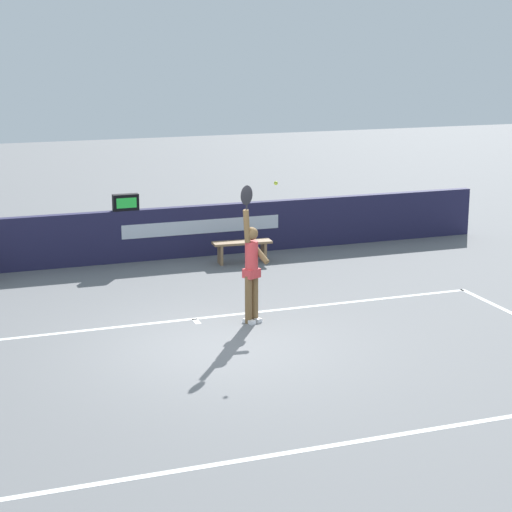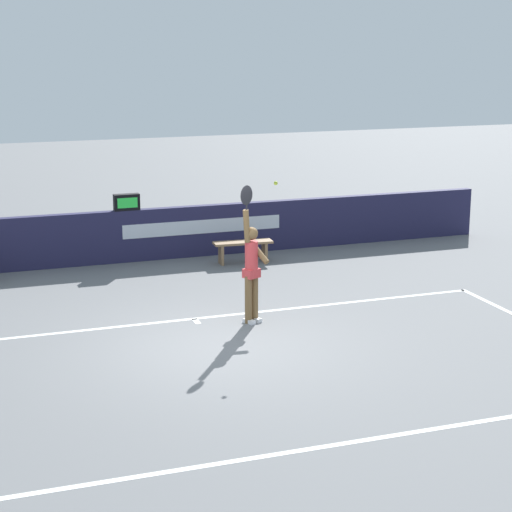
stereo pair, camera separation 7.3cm
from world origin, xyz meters
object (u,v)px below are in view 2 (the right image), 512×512
object	(u,v)px
speed_display	(127,202)
courtside_bench_near	(243,247)
tennis_player	(251,266)
tennis_ball	(276,183)

from	to	relation	value
speed_display	courtside_bench_near	bearing A→B (deg)	-21.69
tennis_player	courtside_bench_near	distance (m)	4.32
tennis_ball	courtside_bench_near	xyz separation A→B (m)	(0.88, 4.37, -2.15)
speed_display	tennis_ball	size ratio (longest dim) A/B	8.42
speed_display	tennis_ball	world-z (taller)	tennis_ball
speed_display	tennis_player	world-z (taller)	tennis_player
tennis_player	courtside_bench_near	xyz separation A→B (m)	(1.21, 4.09, -0.66)
speed_display	tennis_ball	xyz separation A→B (m)	(1.51, -5.32, 1.16)
speed_display	tennis_player	xyz separation A→B (m)	(1.17, -5.04, -0.32)
tennis_player	tennis_ball	world-z (taller)	tennis_ball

